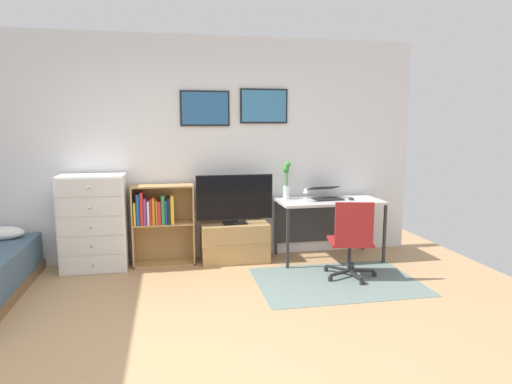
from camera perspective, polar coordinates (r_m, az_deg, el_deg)
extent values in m
plane|color=tan|center=(3.48, -9.57, -19.77)|extent=(7.20, 7.20, 0.00)
cube|color=white|center=(5.51, -10.61, 5.30)|extent=(6.12, 0.06, 2.70)
cube|color=black|center=(5.47, -6.53, 10.56)|extent=(0.59, 0.02, 0.42)
cube|color=#285B93|center=(5.46, -6.52, 10.56)|extent=(0.55, 0.01, 0.38)
cube|color=black|center=(5.58, 1.02, 10.91)|extent=(0.59, 0.02, 0.42)
cube|color=teal|center=(5.57, 1.04, 10.91)|extent=(0.55, 0.01, 0.38)
cube|color=slate|center=(4.91, 10.27, -11.13)|extent=(1.70, 1.20, 0.01)
ellipsoid|color=white|center=(5.60, -29.59, -4.60)|extent=(0.44, 0.28, 0.14)
cube|color=white|center=(5.41, -19.96, -3.70)|extent=(0.72, 0.42, 1.10)
cube|color=silver|center=(5.31, -20.08, -8.76)|extent=(0.68, 0.01, 0.20)
sphere|color=#A59E8C|center=(5.30, -20.10, -8.81)|extent=(0.03, 0.03, 0.03)
cube|color=silver|center=(5.25, -20.20, -6.50)|extent=(0.68, 0.01, 0.20)
sphere|color=#A59E8C|center=(5.24, -20.22, -6.54)|extent=(0.03, 0.03, 0.03)
cube|color=silver|center=(5.20, -20.32, -4.19)|extent=(0.68, 0.01, 0.20)
sphere|color=#A59E8C|center=(5.19, -20.35, -4.23)|extent=(0.03, 0.03, 0.03)
cube|color=silver|center=(5.16, -20.44, -1.84)|extent=(0.68, 0.01, 0.20)
sphere|color=#A59E8C|center=(5.15, -20.47, -1.87)|extent=(0.03, 0.03, 0.03)
cube|color=silver|center=(5.13, -20.57, 0.54)|extent=(0.68, 0.01, 0.20)
sphere|color=#A59E8C|center=(5.11, -20.59, 0.52)|extent=(0.03, 0.03, 0.03)
cube|color=tan|center=(5.44, -15.40, -4.21)|extent=(0.02, 0.30, 0.95)
cube|color=tan|center=(5.42, -8.03, -4.01)|extent=(0.02, 0.30, 0.95)
cube|color=tan|center=(5.54, -11.57, -8.84)|extent=(0.72, 0.30, 0.02)
cube|color=tan|center=(5.41, -11.73, -3.92)|extent=(0.68, 0.30, 0.02)
cube|color=tan|center=(5.34, -11.87, 0.78)|extent=(0.68, 0.30, 0.02)
cube|color=tan|center=(5.56, -11.70, -3.80)|extent=(0.72, 0.01, 0.95)
cube|color=gold|center=(5.36, -15.18, -2.64)|extent=(0.02, 0.19, 0.26)
cube|color=#1E519E|center=(5.35, -14.79, -2.14)|extent=(0.04, 0.20, 0.36)
cube|color=red|center=(5.36, -14.34, -1.99)|extent=(0.03, 0.22, 0.38)
cube|color=#8C388C|center=(5.35, -13.95, -2.36)|extent=(0.03, 0.21, 0.31)
cube|color=white|center=(5.34, -13.57, -2.57)|extent=(0.03, 0.17, 0.27)
cube|color=red|center=(5.36, -13.25, -2.36)|extent=(0.02, 0.23, 0.30)
cube|color=orange|center=(5.34, -12.93, -2.34)|extent=(0.03, 0.20, 0.31)
cube|color=orange|center=(5.35, -12.56, -2.46)|extent=(0.02, 0.21, 0.28)
cube|color=red|center=(5.35, -12.23, -2.54)|extent=(0.04, 0.20, 0.27)
cube|color=#2D8C4C|center=(5.33, -11.77, -2.18)|extent=(0.04, 0.19, 0.34)
cube|color=#1E519E|center=(5.34, -11.39, -2.46)|extent=(0.02, 0.18, 0.28)
cube|color=black|center=(5.36, -11.06, -2.26)|extent=(0.03, 0.23, 0.31)
cube|color=gold|center=(5.33, -10.64, -2.17)|extent=(0.04, 0.18, 0.33)
cube|color=tan|center=(5.48, -2.72, -6.41)|extent=(0.81, 0.40, 0.47)
cube|color=tan|center=(5.28, -2.40, -6.97)|extent=(0.81, 0.01, 0.02)
cube|color=black|center=(5.40, -2.71, -3.97)|extent=(0.28, 0.16, 0.02)
cube|color=black|center=(5.39, -2.71, -3.60)|extent=(0.06, 0.04, 0.05)
cube|color=black|center=(5.34, -2.73, -0.67)|extent=(0.92, 0.02, 0.54)
cube|color=black|center=(5.33, -2.71, -0.69)|extent=(0.89, 0.01, 0.51)
cube|color=silver|center=(5.54, 9.33, -1.15)|extent=(1.26, 0.64, 0.03)
cube|color=#2D2D30|center=(5.17, 4.07, -5.95)|extent=(0.03, 0.03, 0.71)
cube|color=#2D2D30|center=(5.60, 16.07, -5.14)|extent=(0.03, 0.03, 0.71)
cube|color=#2D2D30|center=(5.71, 2.56, -4.54)|extent=(0.03, 0.03, 0.71)
cube|color=#2D2D30|center=(6.10, 13.61, -3.93)|extent=(0.03, 0.03, 0.71)
cube|color=#2D2D30|center=(5.89, 8.21, -3.86)|extent=(1.20, 0.02, 0.50)
cylinder|color=#232326|center=(5.15, 14.86, -10.12)|extent=(0.05, 0.05, 0.05)
cube|color=#232326|center=(5.10, 13.33, -9.75)|extent=(0.28, 0.09, 0.02)
cylinder|color=#232326|center=(5.35, 12.13, -9.30)|extent=(0.05, 0.05, 0.05)
cube|color=#232326|center=(5.21, 11.96, -9.34)|extent=(0.17, 0.26, 0.02)
cylinder|color=#232326|center=(5.20, 8.92, -9.72)|extent=(0.05, 0.05, 0.05)
cube|color=#232326|center=(5.13, 10.33, -9.55)|extent=(0.21, 0.23, 0.02)
cylinder|color=#232326|center=(4.90, 9.46, -10.92)|extent=(0.05, 0.05, 0.05)
cube|color=#232326|center=(4.98, 10.64, -10.14)|extent=(0.27, 0.14, 0.02)
cylinder|color=#232326|center=(4.86, 13.36, -11.20)|extent=(0.05, 0.05, 0.05)
cube|color=#232326|center=(4.96, 12.55, -10.27)|extent=(0.06, 0.28, 0.02)
cylinder|color=#232326|center=(5.03, 11.82, -8.02)|extent=(0.04, 0.04, 0.30)
cube|color=maroon|center=(4.98, 11.87, -6.20)|extent=(0.52, 0.52, 0.03)
cube|color=maroon|center=(4.74, 12.42, -3.99)|extent=(0.39, 0.12, 0.45)
cube|color=black|center=(5.56, 9.14, -0.89)|extent=(0.37, 0.26, 0.01)
cube|color=black|center=(5.56, 9.16, -0.82)|extent=(0.34, 0.24, 0.00)
cube|color=black|center=(5.68, 8.55, 0.49)|extent=(0.37, 0.25, 0.07)
cube|color=black|center=(5.67, 8.58, 0.50)|extent=(0.34, 0.22, 0.06)
ellipsoid|color=#262628|center=(5.59, 12.04, -0.83)|extent=(0.06, 0.10, 0.03)
cylinder|color=silver|center=(5.55, 3.94, -0.05)|extent=(0.09, 0.09, 0.16)
cylinder|color=#3D8438|center=(5.53, 4.04, 1.58)|extent=(0.01, 0.01, 0.38)
sphere|color=#308B2C|center=(5.51, 4.06, 3.55)|extent=(0.07, 0.07, 0.07)
cylinder|color=#3D8438|center=(5.56, 3.85, 1.20)|extent=(0.01, 0.01, 0.30)
sphere|color=#308B2C|center=(5.54, 3.86, 2.76)|extent=(0.07, 0.07, 0.07)
cylinder|color=#3D8438|center=(5.53, 3.86, 1.28)|extent=(0.01, 0.01, 0.32)
sphere|color=#308B2C|center=(5.51, 3.88, 2.96)|extent=(0.07, 0.07, 0.07)
cylinder|color=#3D8438|center=(5.51, 4.06, 1.52)|extent=(0.01, 0.01, 0.38)
sphere|color=#308B2C|center=(5.50, 4.08, 3.47)|extent=(0.07, 0.07, 0.07)
cylinder|color=silver|center=(5.37, 6.38, -1.21)|extent=(0.06, 0.06, 0.01)
cylinder|color=silver|center=(5.36, 6.38, -0.65)|extent=(0.01, 0.01, 0.10)
cone|color=silver|center=(5.35, 6.40, 0.27)|extent=(0.07, 0.07, 0.07)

